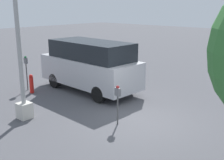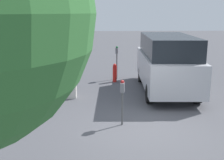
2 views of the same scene
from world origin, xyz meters
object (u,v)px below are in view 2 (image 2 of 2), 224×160
(lamp_post, at_px, (69,56))
(parked_van, at_px, (167,62))
(parking_meter_far, at_px, (117,55))
(fire_hydrant, at_px, (115,73))
(parking_meter_near, at_px, (122,92))

(lamp_post, height_order, parked_van, lamp_post)
(parking_meter_far, height_order, fire_hydrant, parking_meter_far)
(parking_meter_near, distance_m, parking_meter_far, 5.58)
(parking_meter_near, distance_m, lamp_post, 3.27)
(parking_meter_near, bearing_deg, fire_hydrant, 9.87)
(parking_meter_near, relative_size, parked_van, 0.26)
(parking_meter_near, height_order, parking_meter_far, parking_meter_far)
(lamp_post, relative_size, fire_hydrant, 6.41)
(parking_meter_far, bearing_deg, parking_meter_near, -171.41)
(parking_meter_near, xyz_separation_m, parked_van, (3.36, -2.02, 0.24))
(parking_meter_near, relative_size, lamp_post, 0.24)
(fire_hydrant, bearing_deg, parking_meter_far, -13.64)
(parking_meter_near, bearing_deg, parked_van, -20.56)
(parking_meter_far, xyz_separation_m, lamp_post, (-2.86, 1.91, 0.41))
(fire_hydrant, bearing_deg, parking_meter_near, 179.39)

